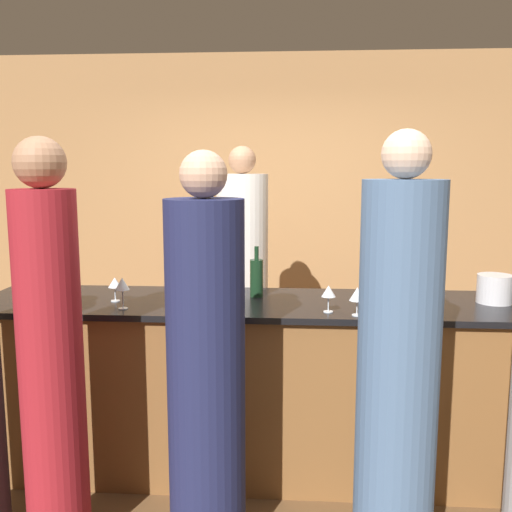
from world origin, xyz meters
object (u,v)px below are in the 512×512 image
Objects in this scene: guest_3 at (206,372)px; ice_bucket at (495,289)px; guest_4 at (398,377)px; bartender at (243,293)px; wine_bottle_0 at (257,277)px; guest_0 at (51,359)px.

guest_3 is 1.76m from ice_bucket.
guest_4 is at bearing -127.38° from ice_bucket.
bartender is 1.00× the size of guest_4.
ice_bucket is (0.70, 0.92, 0.20)m from guest_4.
guest_3 is 0.96× the size of guest_4.
wine_bottle_0 is at bearing 177.17° from ice_bucket.
bartender is at bearing 64.68° from guest_0.
guest_4 is 9.89× the size of ice_bucket.
wine_bottle_0 is (0.17, 0.88, 0.28)m from guest_3.
bartender is 0.71m from wine_bottle_0.
bartender is 1.04× the size of guest_3.
guest_0 is 6.33× the size of wine_bottle_0.
guest_4 is (0.82, -1.63, 0.00)m from bartender.
wine_bottle_0 is 1.38m from ice_bucket.
guest_3 is at bearing 2.83° from guest_0.
guest_3 reaches higher than wine_bottle_0.
guest_0 reaches higher than guest_3.
bartender is 1.73m from guest_0.
bartender is 1.69m from ice_bucket.
guest_0 is 9.80× the size of ice_bucket.
ice_bucket is at bearing 154.68° from bartender.
ice_bucket is (2.26, 0.84, 0.19)m from guest_0.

